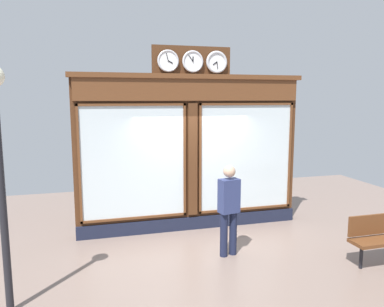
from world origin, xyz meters
The scene contains 3 objects.
ground_plane centered at (0.00, 2.80, 0.00)m, with size 14.00×14.00×0.00m, color #7A665B.
shop_facade centered at (0.00, -0.13, 1.72)m, with size 5.03×0.42×3.95m.
pedestrian centered at (-0.27, 1.53, 0.93)m, with size 0.40×0.29×1.69m.
Camera 1 is at (2.15, 7.73, 2.89)m, focal length 35.19 mm.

